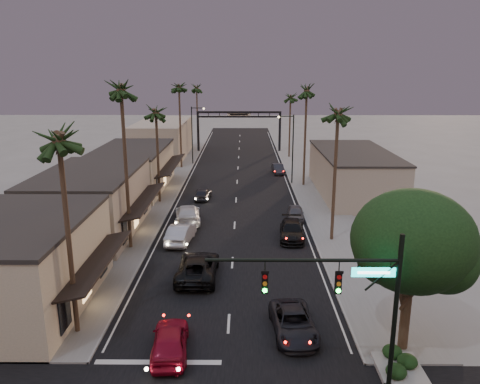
{
  "coord_description": "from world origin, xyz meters",
  "views": [
    {
      "loc": [
        0.87,
        -14.7,
        14.55
      ],
      "look_at": [
        0.5,
        31.12,
        2.5
      ],
      "focal_mm": 35.0,
      "sensor_mm": 36.0,
      "label": 1
    }
  ],
  "objects_px": {
    "corner_tree": "(414,245)",
    "palm_la": "(58,132)",
    "streetlight_left": "(194,130)",
    "palm_ld": "(179,84)",
    "streetlight_right": "(291,143)",
    "palm_ra": "(338,109)",
    "curbside_near": "(294,323)",
    "oncoming_silver": "(181,233)",
    "traffic_signal": "(353,293)",
    "palm_rc": "(291,95)",
    "palm_lc": "(156,109)",
    "palm_far": "(197,86)",
    "oncoming_pickup": "(198,267)",
    "palm_lb": "(121,85)",
    "arch": "(239,121)",
    "curbside_black": "(292,230)",
    "oncoming_red": "(170,340)",
    "palm_rb": "(307,87)"
  },
  "relations": [
    {
      "from": "palm_far",
      "to": "oncoming_silver",
      "type": "height_order",
      "value": "palm_far"
    },
    {
      "from": "corner_tree",
      "to": "curbside_near",
      "type": "relative_size",
      "value": 1.75
    },
    {
      "from": "palm_la",
      "to": "palm_far",
      "type": "bearing_deg",
      "value": 89.75
    },
    {
      "from": "streetlight_left",
      "to": "palm_lc",
      "type": "relative_size",
      "value": 0.74
    },
    {
      "from": "arch",
      "to": "palm_ra",
      "type": "height_order",
      "value": "palm_ra"
    },
    {
      "from": "palm_lc",
      "to": "palm_la",
      "type": "bearing_deg",
      "value": -90.0
    },
    {
      "from": "palm_ra",
      "to": "oncoming_silver",
      "type": "height_order",
      "value": "palm_ra"
    },
    {
      "from": "streetlight_right",
      "to": "palm_ra",
      "type": "relative_size",
      "value": 0.68
    },
    {
      "from": "palm_rb",
      "to": "streetlight_right",
      "type": "bearing_deg",
      "value": 149.24
    },
    {
      "from": "streetlight_right",
      "to": "palm_lb",
      "type": "height_order",
      "value": "palm_lb"
    },
    {
      "from": "corner_tree",
      "to": "palm_lc",
      "type": "xyz_separation_m",
      "value": [
        -18.08,
        28.55,
        4.49
      ]
    },
    {
      "from": "streetlight_left",
      "to": "palm_ld",
      "type": "relative_size",
      "value": 0.63
    },
    {
      "from": "streetlight_left",
      "to": "oncoming_silver",
      "type": "relative_size",
      "value": 1.82
    },
    {
      "from": "streetlight_right",
      "to": "palm_ld",
      "type": "bearing_deg",
      "value": 147.21
    },
    {
      "from": "streetlight_right",
      "to": "palm_la",
      "type": "xyz_separation_m",
      "value": [
        -15.52,
        -36.0,
        6.11
      ]
    },
    {
      "from": "corner_tree",
      "to": "palm_ra",
      "type": "xyz_separation_m",
      "value": [
        -0.88,
        16.55,
        5.46
      ]
    },
    {
      "from": "corner_tree",
      "to": "curbside_near",
      "type": "distance_m",
      "value": 7.97
    },
    {
      "from": "palm_far",
      "to": "oncoming_pickup",
      "type": "height_order",
      "value": "palm_far"
    },
    {
      "from": "palm_la",
      "to": "palm_lb",
      "type": "height_order",
      "value": "palm_lb"
    },
    {
      "from": "palm_la",
      "to": "palm_ra",
      "type": "relative_size",
      "value": 1.0
    },
    {
      "from": "streetlight_left",
      "to": "curbside_black",
      "type": "height_order",
      "value": "streetlight_left"
    },
    {
      "from": "oncoming_pickup",
      "to": "curbside_black",
      "type": "xyz_separation_m",
      "value": [
        7.56,
        8.07,
        -0.08
      ]
    },
    {
      "from": "arch",
      "to": "palm_lb",
      "type": "height_order",
      "value": "palm_lb"
    },
    {
      "from": "palm_ra",
      "to": "palm_rb",
      "type": "bearing_deg",
      "value": 90.0
    },
    {
      "from": "corner_tree",
      "to": "oncoming_silver",
      "type": "relative_size",
      "value": 1.78
    },
    {
      "from": "palm_rc",
      "to": "palm_ra",
      "type": "bearing_deg",
      "value": -90.0
    },
    {
      "from": "oncoming_silver",
      "to": "streetlight_left",
      "type": "bearing_deg",
      "value": -79.41
    },
    {
      "from": "oncoming_pickup",
      "to": "palm_lb",
      "type": "bearing_deg",
      "value": -41.65
    },
    {
      "from": "traffic_signal",
      "to": "palm_la",
      "type": "xyz_separation_m",
      "value": [
        -14.29,
        5.0,
        6.36
      ]
    },
    {
      "from": "palm_rb",
      "to": "oncoming_pickup",
      "type": "xyz_separation_m",
      "value": [
        -11.02,
        -27.67,
        -11.58
      ]
    },
    {
      "from": "palm_far",
      "to": "oncoming_red",
      "type": "bearing_deg",
      "value": -85.72
    },
    {
      "from": "palm_ra",
      "to": "arch",
      "type": "bearing_deg",
      "value": 100.59
    },
    {
      "from": "palm_lb",
      "to": "oncoming_silver",
      "type": "bearing_deg",
      "value": 19.56
    },
    {
      "from": "palm_la",
      "to": "palm_ra",
      "type": "bearing_deg",
      "value": 41.09
    },
    {
      "from": "oncoming_silver",
      "to": "curbside_near",
      "type": "bearing_deg",
      "value": 126.36
    },
    {
      "from": "oncoming_silver",
      "to": "arch",
      "type": "bearing_deg",
      "value": -88.91
    },
    {
      "from": "streetlight_right",
      "to": "corner_tree",
      "type": "bearing_deg",
      "value": -86.11
    },
    {
      "from": "palm_la",
      "to": "palm_far",
      "type": "relative_size",
      "value": 1.0
    },
    {
      "from": "arch",
      "to": "palm_rc",
      "type": "xyz_separation_m",
      "value": [
        8.6,
        -6.0,
        4.94
      ]
    },
    {
      "from": "arch",
      "to": "curbside_black",
      "type": "xyz_separation_m",
      "value": [
        5.14,
        -45.6,
        -4.78
      ]
    },
    {
      "from": "arch",
      "to": "palm_rc",
      "type": "distance_m",
      "value": 11.59
    },
    {
      "from": "palm_ld",
      "to": "oncoming_red",
      "type": "xyz_separation_m",
      "value": [
        5.62,
        -48.0,
        -11.63
      ]
    },
    {
      "from": "traffic_signal",
      "to": "arch",
      "type": "relative_size",
      "value": 0.56
    },
    {
      "from": "corner_tree",
      "to": "streetlight_left",
      "type": "xyz_separation_m",
      "value": [
        -16.4,
        50.55,
        -0.65
      ]
    },
    {
      "from": "traffic_signal",
      "to": "palm_rc",
      "type": "distance_m",
      "value": 60.31
    },
    {
      "from": "corner_tree",
      "to": "palm_la",
      "type": "xyz_separation_m",
      "value": [
        -18.08,
        1.55,
        5.46
      ]
    },
    {
      "from": "curbside_black",
      "to": "oncoming_silver",
      "type": "bearing_deg",
      "value": -169.9
    },
    {
      "from": "palm_la",
      "to": "palm_rc",
      "type": "height_order",
      "value": "palm_la"
    },
    {
      "from": "streetlight_left",
      "to": "oncoming_silver",
      "type": "height_order",
      "value": "streetlight_left"
    },
    {
      "from": "palm_far",
      "to": "curbside_near",
      "type": "relative_size",
      "value": 2.62
    }
  ]
}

